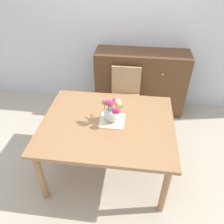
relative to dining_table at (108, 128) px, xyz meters
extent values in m
plane|color=#B7AD99|center=(0.00, 0.00, -0.65)|extent=(12.00, 12.00, 0.00)
cube|color=silver|center=(0.00, 1.60, 0.75)|extent=(7.00, 0.10, 2.80)
cube|color=#9E7047|center=(0.00, 0.00, 0.06)|extent=(1.42, 1.15, 0.04)
cylinder|color=#9E7047|center=(-0.63, -0.50, -0.30)|extent=(0.07, 0.07, 0.69)
cylinder|color=#9E7047|center=(0.63, -0.50, -0.30)|extent=(0.07, 0.07, 0.69)
cylinder|color=#9E7047|center=(-0.63, 0.50, -0.30)|extent=(0.07, 0.07, 0.69)
cylinder|color=#9E7047|center=(0.63, 0.50, -0.30)|extent=(0.07, 0.07, 0.69)
cube|color=tan|center=(0.13, 0.84, -0.19)|extent=(0.42, 0.42, 0.04)
cylinder|color=tan|center=(0.31, 0.66, -0.43)|extent=(0.04, 0.04, 0.44)
cylinder|color=tan|center=(-0.05, 0.66, -0.43)|extent=(0.04, 0.04, 0.44)
cylinder|color=tan|center=(0.31, 1.02, -0.43)|extent=(0.04, 0.04, 0.44)
cylinder|color=tan|center=(-0.05, 1.02, -0.43)|extent=(0.04, 0.04, 0.44)
cube|color=tan|center=(0.13, 1.03, 0.04)|extent=(0.42, 0.04, 0.42)
cube|color=brown|center=(0.34, 1.33, -0.15)|extent=(1.40, 0.44, 1.00)
sphere|color=#B7933D|center=(0.04, 1.10, 0.13)|extent=(0.04, 0.04, 0.04)
sphere|color=#B7933D|center=(0.64, 1.10, 0.13)|extent=(0.04, 0.04, 0.04)
sphere|color=#B7933D|center=(0.04, 1.10, -0.27)|extent=(0.04, 0.04, 0.04)
sphere|color=#B7933D|center=(0.64, 1.10, -0.27)|extent=(0.04, 0.04, 0.04)
cube|color=beige|center=(0.04, 0.03, 0.09)|extent=(0.27, 0.27, 0.01)
sphere|color=silver|center=(0.04, 0.03, 0.18)|extent=(0.17, 0.17, 0.17)
sphere|color=#D12D66|center=(0.08, -0.06, 0.29)|extent=(0.06, 0.06, 0.06)
cylinder|color=#478438|center=(0.08, -0.06, 0.26)|extent=(0.01, 0.01, 0.05)
sphere|color=#B266C6|center=(0.09, 0.04, 0.32)|extent=(0.05, 0.05, 0.05)
cylinder|color=#478438|center=(0.09, 0.04, 0.28)|extent=(0.01, 0.01, 0.08)
sphere|color=#D12D66|center=(0.01, -0.01, 0.34)|extent=(0.05, 0.05, 0.05)
cylinder|color=#478438|center=(0.01, -0.01, 0.29)|extent=(0.01, 0.01, 0.10)
sphere|color=#EA9EBC|center=(0.09, 0.09, 0.32)|extent=(0.06, 0.06, 0.06)
cylinder|color=#478438|center=(0.09, 0.09, 0.28)|extent=(0.01, 0.01, 0.08)
sphere|color=#E55B4C|center=(-0.03, 0.02, 0.34)|extent=(0.05, 0.05, 0.05)
cylinder|color=#478438|center=(-0.03, 0.02, 0.29)|extent=(0.01, 0.01, 0.10)
sphere|color=#D12D66|center=(0.01, 0.00, 0.34)|extent=(0.07, 0.07, 0.07)
cylinder|color=#478438|center=(0.01, 0.00, 0.29)|extent=(0.01, 0.01, 0.10)
sphere|color=white|center=(0.11, 0.03, 0.34)|extent=(0.06, 0.06, 0.06)
cylinder|color=#478438|center=(0.11, 0.03, 0.29)|extent=(0.01, 0.01, 0.10)
sphere|color=#E55B4C|center=(0.08, 0.08, 0.32)|extent=(0.07, 0.07, 0.07)
cylinder|color=#478438|center=(0.08, 0.08, 0.28)|extent=(0.01, 0.01, 0.08)
sphere|color=#EFD14C|center=(0.10, 0.03, 0.32)|extent=(0.07, 0.07, 0.07)
cylinder|color=#478438|center=(0.10, 0.03, 0.28)|extent=(0.01, 0.01, 0.08)
sphere|color=#D12D66|center=(0.11, -0.06, 0.29)|extent=(0.06, 0.06, 0.06)
cylinder|color=#478438|center=(0.11, -0.06, 0.27)|extent=(0.01, 0.01, 0.06)
sphere|color=#D12D66|center=(0.04, -0.01, 0.34)|extent=(0.06, 0.06, 0.06)
cylinder|color=#478438|center=(0.04, -0.01, 0.29)|extent=(0.01, 0.01, 0.11)
ellipsoid|color=#478438|center=(-0.05, 0.08, 0.26)|extent=(0.07, 0.06, 0.02)
ellipsoid|color=#478438|center=(0.11, 0.09, 0.26)|extent=(0.07, 0.07, 0.01)
ellipsoid|color=#478438|center=(0.01, 0.13, 0.28)|extent=(0.04, 0.07, 0.01)
ellipsoid|color=#478438|center=(0.13, 0.05, 0.26)|extent=(0.07, 0.04, 0.03)
camera|label=1|loc=(0.28, -1.80, 1.60)|focal=35.43mm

